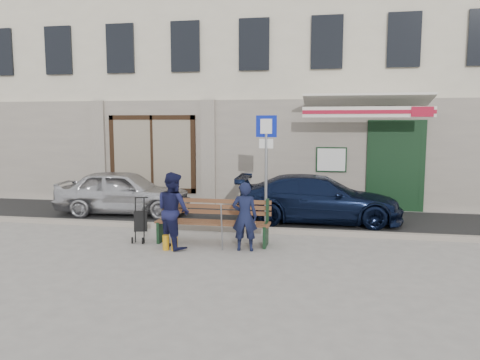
% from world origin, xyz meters
% --- Properties ---
extents(ground, '(80.00, 80.00, 0.00)m').
position_xyz_m(ground, '(0.00, 0.00, 0.00)').
color(ground, '#9E9991').
rests_on(ground, ground).
extents(asphalt_lane, '(60.00, 3.20, 0.01)m').
position_xyz_m(asphalt_lane, '(0.00, 3.10, 0.01)').
color(asphalt_lane, '#282828').
rests_on(asphalt_lane, ground).
extents(curb, '(60.00, 0.18, 0.12)m').
position_xyz_m(curb, '(0.00, 1.50, 0.06)').
color(curb, '#9E9384').
rests_on(curb, ground).
extents(building, '(20.00, 8.27, 10.00)m').
position_xyz_m(building, '(0.01, 8.45, 4.97)').
color(building, beige).
rests_on(building, ground).
extents(car_silver, '(3.76, 1.78, 1.24)m').
position_xyz_m(car_silver, '(-3.31, 2.96, 0.62)').
color(car_silver, silver).
rests_on(car_silver, ground).
extents(car_navy, '(4.20, 1.83, 1.20)m').
position_xyz_m(car_navy, '(1.99, 2.91, 0.60)').
color(car_navy, black).
rests_on(car_navy, ground).
extents(parking_sign, '(0.49, 0.13, 2.69)m').
position_xyz_m(parking_sign, '(0.79, 1.77, 1.80)').
color(parking_sign, gray).
rests_on(parking_sign, ground).
extents(bench, '(2.40, 1.17, 0.98)m').
position_xyz_m(bench, '(-0.19, 0.35, 0.46)').
color(bench, brown).
rests_on(bench, ground).
extents(man, '(0.53, 0.37, 1.37)m').
position_xyz_m(man, '(0.61, -0.06, 0.69)').
color(man, '#121733').
rests_on(man, ground).
extents(woman, '(0.95, 0.92, 1.54)m').
position_xyz_m(woman, '(-0.84, -0.12, 0.77)').
color(woman, '#15173B').
rests_on(woman, ground).
extents(stroller, '(0.33, 0.43, 0.94)m').
position_xyz_m(stroller, '(-1.69, 0.22, 0.42)').
color(stroller, black).
rests_on(stroller, ground).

